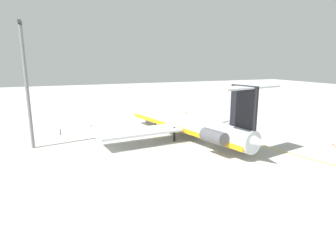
% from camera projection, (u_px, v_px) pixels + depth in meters
% --- Properties ---
extents(ground, '(342.33, 342.33, 0.00)m').
position_uv_depth(ground, '(230.00, 132.00, 75.62)').
color(ground, '#B7B5AD').
extents(main_jetliner, '(47.99, 42.74, 14.07)m').
position_uv_depth(main_jetliner, '(187.00, 123.00, 68.31)').
color(main_jetliner, silver).
rests_on(main_jetliner, ground).
extents(ground_crew_near_nose, '(0.36, 0.30, 1.71)m').
position_uv_depth(ground_crew_near_nose, '(60.00, 131.00, 72.73)').
color(ground_crew_near_nose, black).
rests_on(ground_crew_near_nose, ground).
extents(ground_crew_near_tail, '(0.42, 0.27, 1.70)m').
position_uv_depth(ground_crew_near_tail, '(220.00, 115.00, 93.47)').
color(ground_crew_near_tail, black).
rests_on(ground_crew_near_tail, ground).
extents(ground_crew_portside, '(0.32, 0.38, 1.84)m').
position_uv_depth(ground_crew_portside, '(186.00, 113.00, 97.28)').
color(ground_crew_portside, black).
rests_on(ground_crew_portside, ground).
extents(safety_cone_nose, '(0.40, 0.40, 0.55)m').
position_uv_depth(safety_cone_nose, '(333.00, 144.00, 63.64)').
color(safety_cone_nose, '#EA590F').
rests_on(safety_cone_nose, ground).
extents(safety_cone_wingtip, '(0.40, 0.40, 0.55)m').
position_uv_depth(safety_cone_wingtip, '(91.00, 126.00, 82.00)').
color(safety_cone_wingtip, '#EA590F').
rests_on(safety_cone_wingtip, ground).
extents(safety_cone_tail, '(0.40, 0.40, 0.55)m').
position_uv_depth(safety_cone_tail, '(336.00, 147.00, 62.06)').
color(safety_cone_tail, '#EA590F').
rests_on(safety_cone_tail, ground).
extents(taxiway_centreline, '(90.42, 25.15, 0.01)m').
position_uv_depth(taxiway_centreline, '(216.00, 134.00, 73.80)').
color(taxiway_centreline, gold).
rests_on(taxiway_centreline, ground).
extents(light_mast, '(4.00, 0.70, 26.15)m').
position_uv_depth(light_mast, '(26.00, 81.00, 58.97)').
color(light_mast, slate).
rests_on(light_mast, ground).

